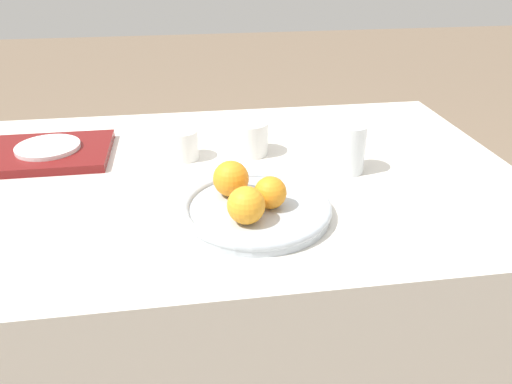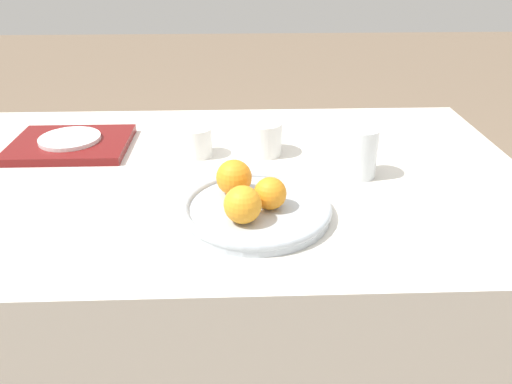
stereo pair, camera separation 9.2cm
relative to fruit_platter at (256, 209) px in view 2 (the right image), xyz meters
The scene contains 10 objects.
table 0.46m from the fruit_platter, 114.45° to the left, with size 1.40×0.86×0.78m.
fruit_platter is the anchor object (origin of this frame).
orange_0 0.04m from the fruit_platter, 11.23° to the right, with size 0.06×0.06×0.06m.
orange_1 0.07m from the fruit_platter, 115.97° to the right, with size 0.07×0.07×0.07m.
orange_2 0.08m from the fruit_platter, 126.69° to the left, with size 0.07×0.07×0.07m.
water_glass 0.29m from the fruit_platter, 35.46° to the left, with size 0.07×0.07×0.11m.
serving_tray 0.56m from the fruit_platter, 142.30° to the left, with size 0.28×0.22×0.02m.
side_plate 0.56m from the fruit_platter, 142.30° to the left, with size 0.15×0.15×0.01m.
cup_0 0.32m from the fruit_platter, 114.28° to the left, with size 0.07×0.07×0.07m.
cup_1 0.30m from the fruit_platter, 84.45° to the left, with size 0.09×0.09×0.08m.
Camera 2 is at (0.06, -1.01, 1.26)m, focal length 35.00 mm.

